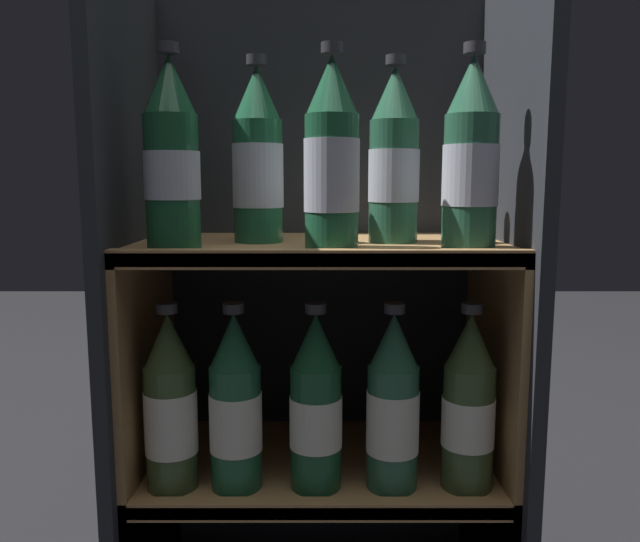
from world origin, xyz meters
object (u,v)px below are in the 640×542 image
object	(u,v)px
bottle_upper_back_0	(258,162)
bottle_lower_front_4	(469,407)
bottle_lower_front_0	(171,407)
bottle_upper_front_0	(172,159)
bottle_lower_front_1	(235,407)
bottle_lower_front_2	(316,407)
bottle_upper_front_2	(471,160)
bottle_upper_front_1	(332,160)
bottle_lower_front_3	(393,407)
bottle_upper_back_1	(394,161)

from	to	relation	value
bottle_upper_back_0	bottle_lower_front_4	size ratio (longest dim) A/B	1.00
bottle_upper_back_0	bottle_lower_front_0	world-z (taller)	bottle_upper_back_0
bottle_upper_front_0	bottle_lower_front_1	xyz separation A→B (m)	(0.08, 0.00, -0.35)
bottle_upper_back_0	bottle_lower_front_4	distance (m)	0.47
bottle_upper_back_0	bottle_lower_front_1	bearing A→B (deg)	-109.03
bottle_upper_back_0	bottle_lower_front_2	size ratio (longest dim) A/B	1.00
bottle_upper_front_2	bottle_upper_front_1	bearing A→B (deg)	180.00
bottle_lower_front_2	bottle_lower_front_4	bearing A→B (deg)	0.00
bottle_upper_front_1	bottle_lower_front_3	distance (m)	0.36
bottle_upper_front_0	bottle_lower_front_3	xyz separation A→B (m)	(0.30, 0.00, -0.35)
bottle_upper_front_0	bottle_lower_front_0	distance (m)	0.35
bottle_upper_front_1	bottle_lower_front_2	xyz separation A→B (m)	(-0.02, -0.00, -0.35)
bottle_lower_front_0	bottle_lower_front_2	bearing A→B (deg)	-0.00
bottle_lower_front_1	bottle_lower_front_3	distance (m)	0.22
bottle_lower_front_4	bottle_upper_back_1	bearing A→B (deg)	140.93
bottle_lower_front_0	bottle_lower_front_1	bearing A→B (deg)	0.00
bottle_upper_back_1	bottle_lower_front_2	distance (m)	0.38
bottle_upper_front_0	bottle_upper_front_1	bearing A→B (deg)	0.00
bottle_lower_front_0	bottle_lower_front_3	distance (m)	0.32
bottle_upper_front_1	bottle_upper_back_1	size ratio (longest dim) A/B	1.00
bottle_lower_front_2	bottle_lower_front_1	bearing A→B (deg)	180.00
bottle_upper_back_0	bottle_lower_front_0	bearing A→B (deg)	-145.58
bottle_upper_front_2	bottle_upper_back_1	bearing A→B (deg)	138.35
bottle_upper_back_0	bottle_lower_front_0	distance (m)	0.38
bottle_lower_front_3	bottle_lower_front_4	xyz separation A→B (m)	(0.11, 0.00, 0.00)
bottle_upper_back_1	bottle_lower_front_0	size ratio (longest dim) A/B	1.00
bottle_upper_front_0	bottle_lower_front_4	distance (m)	0.54
bottle_upper_front_1	bottle_lower_front_4	bearing A→B (deg)	0.00
bottle_lower_front_1	bottle_lower_front_4	bearing A→B (deg)	0.00
bottle_upper_front_0	bottle_upper_front_1	size ratio (longest dim) A/B	1.00
bottle_upper_back_0	bottle_lower_front_2	bearing A→B (deg)	-44.08
bottle_lower_front_2	bottle_lower_front_3	bearing A→B (deg)	0.00
bottle_upper_front_0	bottle_lower_front_0	world-z (taller)	bottle_upper_front_0
bottle_upper_front_1	bottle_lower_front_0	size ratio (longest dim) A/B	1.00
bottle_upper_back_1	bottle_lower_front_3	world-z (taller)	bottle_upper_back_1
bottle_upper_front_2	bottle_lower_front_3	world-z (taller)	bottle_upper_front_2
bottle_upper_front_1	bottle_lower_front_0	bearing A→B (deg)	-180.00
bottle_upper_front_2	bottle_lower_front_3	size ratio (longest dim) A/B	1.00
bottle_lower_front_0	bottle_upper_front_2	bearing A→B (deg)	0.00
bottle_upper_back_1	bottle_lower_front_0	xyz separation A→B (m)	(-0.32, -0.08, -0.35)
bottle_lower_front_1	bottle_upper_back_1	bearing A→B (deg)	19.90
bottle_upper_front_0	bottle_lower_front_2	distance (m)	0.40
bottle_upper_front_1	bottle_upper_front_0	bearing A→B (deg)	-180.00
bottle_upper_front_0	bottle_lower_front_3	size ratio (longest dim) A/B	1.00
bottle_upper_back_0	bottle_upper_front_0	bearing A→B (deg)	-142.29
bottle_upper_front_0	bottle_upper_back_0	size ratio (longest dim) A/B	1.00
bottle_upper_back_1	bottle_upper_back_0	bearing A→B (deg)	180.00
bottle_upper_back_0	bottle_lower_front_3	bearing A→B (deg)	-23.03
bottle_upper_front_2	bottle_lower_front_4	size ratio (longest dim) A/B	1.00
bottle_lower_front_2	bottle_upper_front_2	bearing A→B (deg)	0.00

